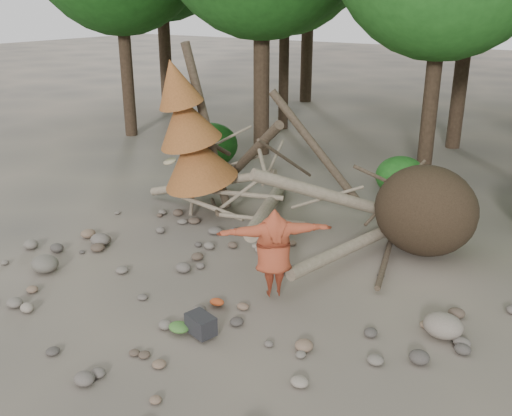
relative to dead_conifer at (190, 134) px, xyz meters
The scene contains 12 objects.
ground 5.05m from the dead_conifer, 47.26° to the right, with size 120.00×120.00×0.00m, color #514C44.
deadfall_pile 5.33m from the dead_conifer, ahead, with size 8.55×5.24×3.30m.
dead_conifer is the anchor object (origin of this frame).
bush_left 4.72m from the dead_conifer, 121.92° to the left, with size 1.80×1.80×1.44m, color #195115.
bush_mid 6.11m from the dead_conifer, 48.52° to the left, with size 1.40×1.40×1.12m, color #22661D.
frisbee_thrower 4.95m from the dead_conifer, 32.34° to the right, with size 3.04×1.82×2.45m.
backpack 6.05m from the dead_conifer, 49.11° to the right, with size 0.49×0.33×0.33m, color black.
cloth_green 5.98m from the dead_conifer, 52.77° to the right, with size 0.38×0.31×0.14m, color #3D6E2C.
cloth_orange 5.25m from the dead_conifer, 45.32° to the right, with size 0.28×0.23×0.10m, color #B1441E.
boulder_front_left 4.68m from the dead_conifer, 95.40° to the right, with size 0.58×0.52×0.35m, color #625C51.
boulder_mid_right 7.64m from the dead_conifer, 16.62° to the right, with size 0.66×0.59×0.39m, color gray.
boulder_mid_left 3.38m from the dead_conifer, 100.01° to the right, with size 0.46×0.41×0.28m, color #655D55.
Camera 1 is at (5.90, -7.23, 5.28)m, focal length 40.00 mm.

